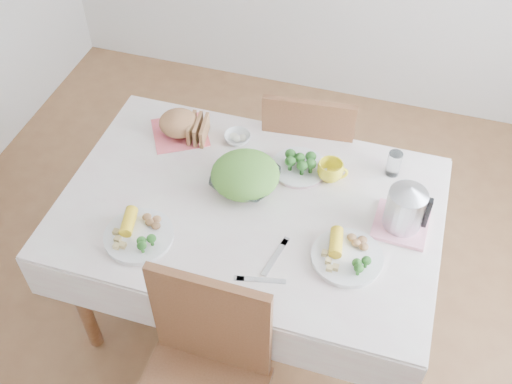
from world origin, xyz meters
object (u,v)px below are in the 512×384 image
(dining_table, at_px, (250,262))
(dinner_plate_left, at_px, (139,236))
(electric_kettle, at_px, (406,205))
(salad_bowl, at_px, (245,180))
(dinner_plate_right, at_px, (347,257))
(chair_far, at_px, (309,153))
(yellow_mug, at_px, (330,171))

(dining_table, distance_m, dinner_plate_left, 0.60)
(electric_kettle, bearing_deg, salad_bowl, 166.55)
(dining_table, bearing_deg, dinner_plate_right, -20.01)
(chair_far, distance_m, dinner_plate_left, 1.10)
(dining_table, distance_m, dinner_plate_right, 0.60)
(dining_table, bearing_deg, chair_far, 81.15)
(chair_far, xyz_separation_m, dinner_plate_right, (0.32, -0.82, 0.31))
(salad_bowl, bearing_deg, electric_kettle, -2.51)
(dinner_plate_left, relative_size, electric_kettle, 1.30)
(electric_kettle, bearing_deg, dinner_plate_left, -170.54)
(dining_table, height_order, chair_far, chair_far)
(dinner_plate_left, relative_size, dinner_plate_right, 1.00)
(dining_table, distance_m, salad_bowl, 0.43)
(dining_table, distance_m, electric_kettle, 0.78)
(salad_bowl, distance_m, dinner_plate_left, 0.48)
(dining_table, xyz_separation_m, salad_bowl, (-0.05, 0.09, 0.42))
(dinner_plate_left, bearing_deg, electric_kettle, 20.39)
(dinner_plate_right, height_order, yellow_mug, yellow_mug)
(chair_far, bearing_deg, dining_table, 75.74)
(yellow_mug, height_order, electric_kettle, electric_kettle)
(dining_table, bearing_deg, dinner_plate_left, -140.87)
(dinner_plate_right, bearing_deg, salad_bowl, 152.33)
(salad_bowl, height_order, dinner_plate_right, salad_bowl)
(dining_table, height_order, yellow_mug, yellow_mug)
(salad_bowl, height_order, yellow_mug, yellow_mug)
(chair_far, bearing_deg, dinner_plate_left, 59.02)
(dinner_plate_left, bearing_deg, dining_table, 39.13)
(salad_bowl, relative_size, yellow_mug, 2.42)
(dining_table, bearing_deg, electric_kettle, 6.24)
(chair_far, distance_m, salad_bowl, 0.68)
(chair_far, xyz_separation_m, electric_kettle, (0.49, -0.60, 0.42))
(dinner_plate_right, distance_m, electric_kettle, 0.30)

